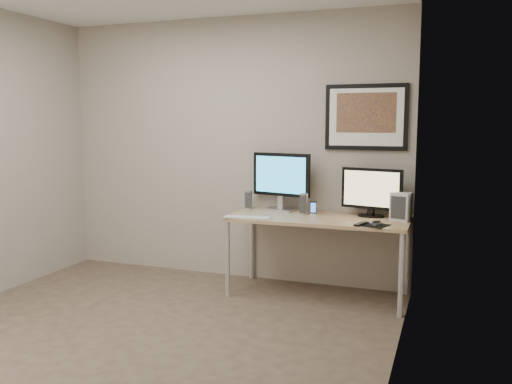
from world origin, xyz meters
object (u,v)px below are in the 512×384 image
(keyboard, at_px, (247,217))
(speaker_right, at_px, (304,204))
(monitor_tv, at_px, (372,191))
(monitor_large, at_px, (281,179))
(phone_dock, at_px, (313,208))
(framed_art, at_px, (366,117))
(speaker_left, at_px, (249,200))
(fan_unit, at_px, (401,207))
(desk, at_px, (319,224))

(keyboard, bearing_deg, speaker_right, 36.22)
(monitor_tv, bearing_deg, monitor_large, -172.36)
(speaker_right, height_order, phone_dock, speaker_right)
(framed_art, distance_m, speaker_left, 1.37)
(monitor_large, bearing_deg, speaker_right, -14.62)
(speaker_right, xyz_separation_m, fan_unit, (0.87, -0.04, 0.02))
(monitor_large, bearing_deg, fan_unit, 4.11)
(monitor_large, height_order, phone_dock, monitor_large)
(framed_art, bearing_deg, monitor_large, -172.46)
(desk, xyz_separation_m, speaker_left, (-0.75, 0.21, 0.16))
(speaker_left, bearing_deg, keyboard, -78.94)
(monitor_tv, distance_m, phone_dock, 0.55)
(monitor_large, relative_size, fan_unit, 2.43)
(framed_art, relative_size, fan_unit, 3.04)
(monitor_large, bearing_deg, framed_art, 20.54)
(speaker_right, bearing_deg, monitor_large, 149.53)
(framed_art, distance_m, monitor_large, 0.98)
(speaker_left, relative_size, fan_unit, 0.73)
(monitor_large, xyz_separation_m, speaker_right, (0.26, -0.14, -0.21))
(monitor_large, xyz_separation_m, fan_unit, (1.14, -0.18, -0.18))
(desk, distance_m, fan_unit, 0.74)
(monitor_large, relative_size, keyboard, 1.42)
(speaker_left, xyz_separation_m, keyboard, (0.17, -0.49, -0.08))
(monitor_tv, relative_size, phone_dock, 4.34)
(phone_dock, bearing_deg, desk, -59.03)
(speaker_right, bearing_deg, monitor_tv, 3.54)
(fan_unit, bearing_deg, monitor_tv, 175.06)
(speaker_right, height_order, keyboard, speaker_right)
(speaker_left, relative_size, keyboard, 0.43)
(speaker_left, height_order, phone_dock, speaker_left)
(fan_unit, bearing_deg, monitor_large, -171.91)
(framed_art, distance_m, phone_dock, 0.96)
(monitor_large, xyz_separation_m, speaker_left, (-0.33, -0.02, -0.22))
(framed_art, height_order, keyboard, framed_art)
(fan_unit, bearing_deg, phone_dock, -164.72)
(speaker_right, bearing_deg, phone_dock, -13.18)
(framed_art, height_order, monitor_large, framed_art)
(framed_art, distance_m, keyboard, 1.42)
(speaker_left, bearing_deg, phone_dock, -19.59)
(monitor_large, relative_size, monitor_tv, 1.08)
(monitor_large, xyz_separation_m, monitor_tv, (0.87, -0.07, -0.07))
(monitor_tv, xyz_separation_m, speaker_right, (-0.60, -0.07, -0.14))
(speaker_right, distance_m, fan_unit, 0.87)
(phone_dock, relative_size, fan_unit, 0.52)
(desk, height_order, speaker_left, speaker_left)
(speaker_right, bearing_deg, keyboard, -140.85)
(keyboard, bearing_deg, fan_unit, 8.79)
(framed_art, bearing_deg, speaker_right, -154.92)
(desk, height_order, monitor_tv, monitor_tv)
(monitor_tv, height_order, speaker_right, monitor_tv)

